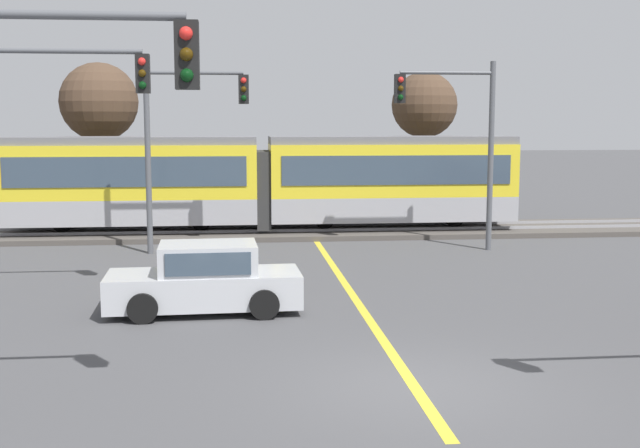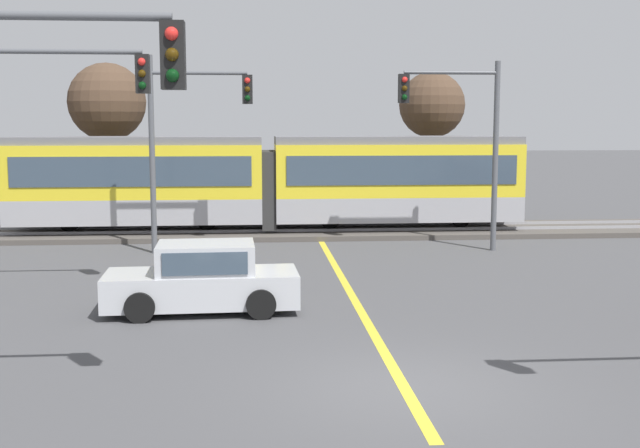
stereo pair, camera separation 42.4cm
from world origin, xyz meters
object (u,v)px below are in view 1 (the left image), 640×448
Objects in this scene: traffic_light_far_left at (181,126)px; traffic_light_near_left at (16,136)px; traffic_light_far_right at (459,127)px; sedan_crossing at (205,281)px; traffic_light_mid_left at (30,122)px; bare_tree_east at (424,106)px; bare_tree_west at (99,103)px; light_rail_tram at (263,179)px.

traffic_light_near_left is at bearing -94.71° from traffic_light_far_left.
traffic_light_far_left reaches higher than traffic_light_far_right.
traffic_light_near_left is at bearing -108.55° from sedan_crossing.
traffic_light_near_left is at bearing -125.18° from traffic_light_far_right.
sedan_crossing is 11.44m from traffic_light_far_right.
bare_tree_east is (12.75, 14.69, 0.67)m from traffic_light_mid_left.
bare_tree_east is at bearing 83.84° from traffic_light_far_right.
traffic_light_mid_left reaches higher than traffic_light_far_left.
traffic_light_mid_left is (-4.00, 1.83, 3.43)m from sedan_crossing.
traffic_light_mid_left is at bearing -153.58° from traffic_light_far_right.
bare_tree_west reaches higher than sedan_crossing.
light_rail_tram is 3.04× the size of traffic_light_near_left.
bare_tree_east is at bearing 64.58° from traffic_light_near_left.
sedan_crossing is (-1.69, -11.99, -1.35)m from light_rail_tram.
traffic_light_far_left reaches higher than traffic_light_near_left.
traffic_light_far_left reaches higher than light_rail_tram.
traffic_light_mid_left is 8.48m from traffic_light_near_left.
traffic_light_far_right is at bearing -34.66° from bare_tree_west.
light_rail_tram is 18.94m from traffic_light_near_left.
sedan_crossing is 17.62m from bare_tree_west.
traffic_light_far_left is at bearing 177.51° from traffic_light_far_right.
traffic_light_far_left is at bearing -124.11° from light_rail_tram.
traffic_light_far_left is 8.78m from traffic_light_far_right.
traffic_light_mid_left reaches higher than sedan_crossing.
traffic_light_far_left reaches higher than sedan_crossing.
traffic_light_mid_left is 19.46m from bare_tree_east.
light_rail_tram is 5.13m from traffic_light_far_left.
traffic_light_near_left is 25.44m from bare_tree_east.
bare_tree_east is (8.75, 16.52, 4.10)m from sedan_crossing.
traffic_light_mid_left is (-5.68, -10.16, 2.08)m from light_rail_tram.
traffic_light_far_right is at bearing 26.42° from traffic_light_mid_left.
light_rail_tram is at bearing -147.36° from bare_tree_east.
bare_tree_west is 1.05× the size of bare_tree_east.
bare_tree_west is at bearing 145.34° from traffic_light_far_right.
bare_tree_west is (-6.50, 4.42, 2.86)m from light_rail_tram.
traffic_light_mid_left reaches higher than traffic_light_near_left.
light_rail_tram is 12.19m from sedan_crossing.
bare_tree_west reaches higher than traffic_light_mid_left.
light_rail_tram is at bearing -34.22° from bare_tree_west.
bare_tree_east is (0.95, 8.83, 0.81)m from traffic_light_far_right.
bare_tree_east reaches higher than traffic_light_far_left.
bare_tree_east is at bearing 49.05° from traffic_light_mid_left.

